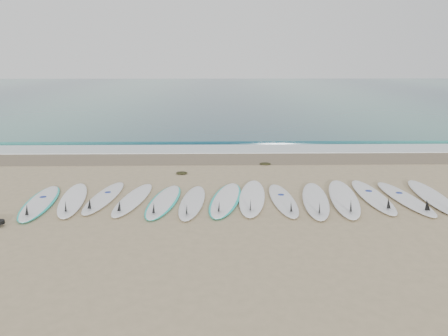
{
  "coord_description": "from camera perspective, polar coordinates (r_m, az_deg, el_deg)",
  "views": [
    {
      "loc": [
        -0.5,
        -9.05,
        3.0
      ],
      "look_at": [
        -0.3,
        1.34,
        0.4
      ],
      "focal_mm": 35.0,
      "sensor_mm": 36.0,
      "label": 1
    }
  ],
  "objects": [
    {
      "name": "surfboard_0",
      "position": [
        10.06,
        -22.94,
        -4.17
      ],
      "size": [
        0.87,
        2.51,
        0.31
      ],
      "rotation": [
        0.0,
        0.0,
        0.11
      ],
      "color": "white",
      "rests_on": "ground"
    },
    {
      "name": "surfboard_12",
      "position": [
        10.3,
        22.66,
        -3.69
      ],
      "size": [
        0.68,
        2.53,
        0.32
      ],
      "rotation": [
        0.0,
        0.0,
        0.06
      ],
      "color": "white",
      "rests_on": "ground"
    },
    {
      "name": "surfboard_6",
      "position": [
        9.47,
        0.19,
        -4.11
      ],
      "size": [
        1.02,
        2.58,
        0.32
      ],
      "rotation": [
        0.0,
        0.0,
        -0.17
      ],
      "color": "white",
      "rests_on": "ground"
    },
    {
      "name": "surfboard_5",
      "position": [
        9.3,
        -4.2,
        -4.48
      ],
      "size": [
        0.66,
        2.38,
        0.3
      ],
      "rotation": [
        0.0,
        0.0,
        -0.07
      ],
      "color": "silver",
      "rests_on": "ground"
    },
    {
      "name": "surfboard_10",
      "position": [
        9.86,
        15.41,
        -3.81
      ],
      "size": [
        1.01,
        2.87,
        0.36
      ],
      "rotation": [
        0.0,
        0.0,
        -0.15
      ],
      "color": "white",
      "rests_on": "ground"
    },
    {
      "name": "ground",
      "position": [
        9.55,
        1.98,
        -4.27
      ],
      "size": [
        120.0,
        120.0,
        0.0
      ],
      "primitive_type": "plane",
      "color": "tan"
    },
    {
      "name": "surfboard_7",
      "position": [
        9.59,
        3.68,
        -3.84
      ],
      "size": [
        0.87,
        2.73,
        0.34
      ],
      "rotation": [
        0.0,
        0.0,
        -0.12
      ],
      "color": "white",
      "rests_on": "ground"
    },
    {
      "name": "surfboard_1",
      "position": [
        9.98,
        -19.19,
        -3.92
      ],
      "size": [
        0.93,
        2.55,
        0.32
      ],
      "rotation": [
        0.0,
        0.0,
        0.17
      ],
      "color": "white",
      "rests_on": "ground"
    },
    {
      "name": "surfboard_8",
      "position": [
        9.5,
        7.77,
        -4.17
      ],
      "size": [
        0.57,
        2.37,
        0.3
      ],
      "rotation": [
        0.0,
        0.0,
        0.03
      ],
      "color": "white",
      "rests_on": "ground"
    },
    {
      "name": "ocean",
      "position": [
        41.66,
        -0.41,
        9.95
      ],
      "size": [
        120.0,
        55.0,
        0.03
      ],
      "primitive_type": "cube",
      "color": "#235D61",
      "rests_on": "ground"
    },
    {
      "name": "surfboard_4",
      "position": [
        9.45,
        -7.91,
        -4.32
      ],
      "size": [
        0.83,
        2.42,
        0.3
      ],
      "rotation": [
        0.0,
        0.0,
        -0.11
      ],
      "color": "white",
      "rests_on": "ground"
    },
    {
      "name": "surfboard_11",
      "position": [
        10.18,
        18.93,
        -3.54
      ],
      "size": [
        0.57,
        2.57,
        0.33
      ],
      "rotation": [
        0.0,
        0.0,
        -0.01
      ],
      "color": "white",
      "rests_on": "ground"
    },
    {
      "name": "seaweed_near",
      "position": [
        11.76,
        -5.54,
        -0.65
      ],
      "size": [
        0.31,
        0.24,
        0.06
      ],
      "primitive_type": "ellipsoid",
      "color": "black",
      "rests_on": "ground"
    },
    {
      "name": "wave_crest",
      "position": [
        16.33,
        0.69,
        3.65
      ],
      "size": [
        120.0,
        1.0,
        0.1
      ],
      "primitive_type": "cube",
      "color": "#235D61",
      "rests_on": "ground"
    },
    {
      "name": "foam_band",
      "position": [
        14.86,
        0.86,
        2.49
      ],
      "size": [
        120.0,
        1.4,
        0.04
      ],
      "primitive_type": "cube",
      "color": "silver",
      "rests_on": "ground"
    },
    {
      "name": "surfboard_13",
      "position": [
        10.64,
        25.68,
        -3.43
      ],
      "size": [
        0.78,
        2.7,
        0.34
      ],
      "rotation": [
        0.0,
        0.0,
        -0.09
      ],
      "color": "white",
      "rests_on": "ground"
    },
    {
      "name": "seaweed_far",
      "position": [
        12.78,
        5.41,
        0.56
      ],
      "size": [
        0.33,
        0.26,
        0.06
      ],
      "primitive_type": "ellipsoid",
      "color": "black",
      "rests_on": "ground"
    },
    {
      "name": "wet_sand_band",
      "position": [
        13.5,
        1.06,
        1.23
      ],
      "size": [
        120.0,
        1.8,
        0.01
      ],
      "primitive_type": "cube",
      "color": "#70604A",
      "rests_on": "ground"
    },
    {
      "name": "surfboard_2",
      "position": [
        9.94,
        -15.48,
        -3.73
      ],
      "size": [
        0.7,
        2.41,
        0.3
      ],
      "rotation": [
        0.0,
        0.0,
        -0.09
      ],
      "color": "white",
      "rests_on": "ground"
    },
    {
      "name": "surfboard_3",
      "position": [
        9.65,
        -11.89,
        -4.04
      ],
      "size": [
        0.8,
        2.42,
        0.3
      ],
      "rotation": [
        0.0,
        0.0,
        -0.13
      ],
      "color": "white",
      "rests_on": "ground"
    },
    {
      "name": "surfboard_9",
      "position": [
        9.59,
        11.88,
        -4.13
      ],
      "size": [
        0.92,
        2.67,
        0.34
      ],
      "rotation": [
        0.0,
        0.0,
        -0.15
      ],
      "color": "white",
      "rests_on": "ground"
    }
  ]
}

